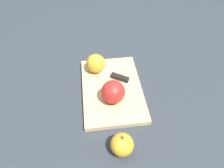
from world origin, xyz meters
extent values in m
plane|color=#282D33|center=(0.00, 0.00, 0.00)|extent=(4.00, 4.00, 0.00)
cube|color=tan|center=(0.00, 0.00, 0.01)|extent=(0.36, 0.25, 0.02)
sphere|color=red|center=(-0.06, 0.01, 0.06)|extent=(0.09, 0.09, 0.09)
cylinder|color=beige|center=(-0.07, 0.01, 0.06)|extent=(0.03, 0.08, 0.08)
sphere|color=gold|center=(0.11, 0.05, 0.06)|extent=(0.08, 0.08, 0.08)
cylinder|color=beige|center=(0.10, 0.04, 0.06)|extent=(0.03, 0.07, 0.07)
cube|color=silver|center=(0.08, 0.02, 0.02)|extent=(0.06, 0.07, 0.00)
cube|color=black|center=(0.04, -0.04, 0.03)|extent=(0.06, 0.07, 0.02)
cylinder|color=beige|center=(0.13, 0.06, 0.02)|extent=(0.05, 0.05, 0.00)
sphere|color=gold|center=(-0.25, 0.02, 0.04)|extent=(0.07, 0.07, 0.07)
cylinder|color=#4C3319|center=(-0.25, 0.02, 0.08)|extent=(0.01, 0.00, 0.01)
camera|label=1|loc=(-0.56, 0.11, 0.64)|focal=35.00mm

